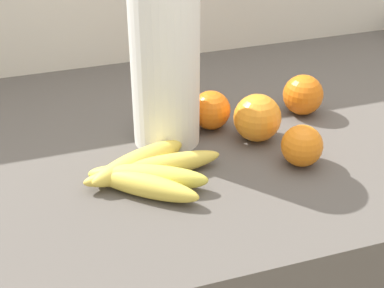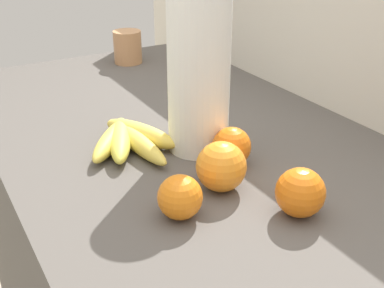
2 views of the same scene
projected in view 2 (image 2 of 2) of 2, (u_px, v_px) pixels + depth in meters
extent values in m
ellipsoid|color=#E3C94C|center=(111.00, 140.00, 0.92)|extent=(0.16, 0.14, 0.04)
ellipsoid|color=#E0D44C|center=(120.00, 139.00, 0.91)|extent=(0.18, 0.11, 0.04)
ellipsoid|color=#DFC24C|center=(135.00, 141.00, 0.91)|extent=(0.22, 0.05, 0.04)
ellipsoid|color=#E6C84C|center=(140.00, 134.00, 0.93)|extent=(0.17, 0.11, 0.04)
sphere|color=orange|center=(221.00, 167.00, 0.78)|extent=(0.08, 0.08, 0.08)
sphere|color=orange|center=(300.00, 193.00, 0.71)|extent=(0.07, 0.07, 0.07)
sphere|color=orange|center=(180.00, 197.00, 0.71)|extent=(0.07, 0.07, 0.07)
sphere|color=orange|center=(232.00, 146.00, 0.85)|extent=(0.07, 0.07, 0.07)
cylinder|color=white|center=(199.00, 75.00, 0.87)|extent=(0.11, 0.11, 0.28)
cylinder|color=gray|center=(199.00, 67.00, 0.86)|extent=(0.02, 0.02, 0.31)
cylinder|color=tan|center=(128.00, 47.00, 1.39)|extent=(0.08, 0.08, 0.09)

